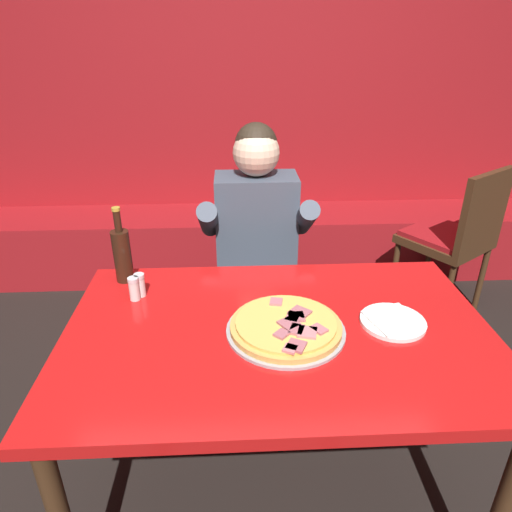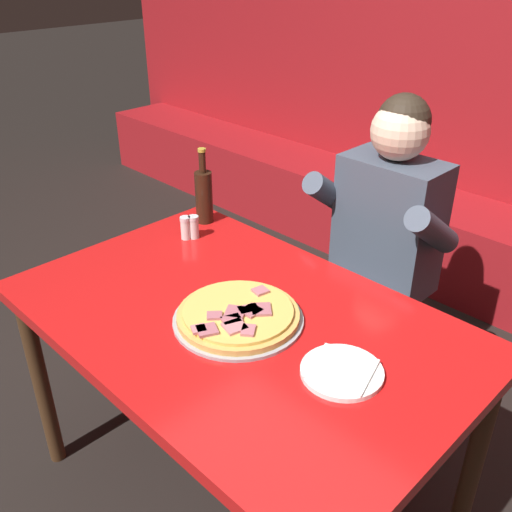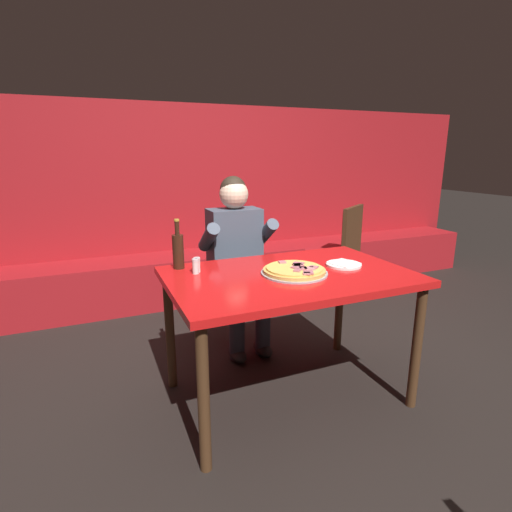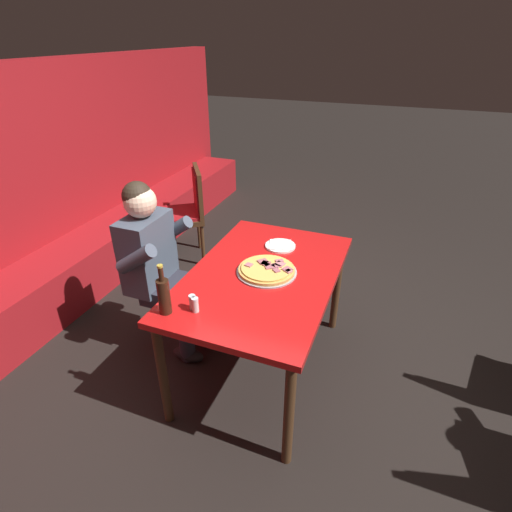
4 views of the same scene
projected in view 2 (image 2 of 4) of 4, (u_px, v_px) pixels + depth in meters
name	position (u px, v px, depth m)	size (l,w,h in m)	color
ground_plane	(241.00, 495.00, 2.03)	(24.00, 24.00, 0.00)	black
booth_bench	(490.00, 259.00, 3.07)	(6.46, 0.48, 0.46)	maroon
main_dining_table	(238.00, 338.00, 1.70)	(1.36, 0.87, 0.78)	#422816
pizza	(238.00, 316.00, 1.62)	(0.37, 0.37, 0.05)	#9E9EA3
plate_white_paper	(342.00, 371.00, 1.43)	(0.21, 0.21, 0.02)	white
beer_bottle	(204.00, 195.00, 2.16)	(0.07, 0.07, 0.29)	black
shaker_oregano	(194.00, 228.00, 2.07)	(0.04, 0.04, 0.09)	silver
shaker_parmesan	(186.00, 229.00, 2.06)	(0.04, 0.04, 0.09)	silver
diner_seated_blue_shirt	(374.00, 249.00, 2.16)	(0.53, 0.53, 1.27)	black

